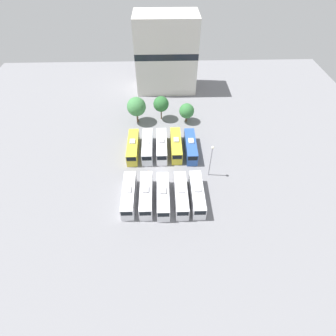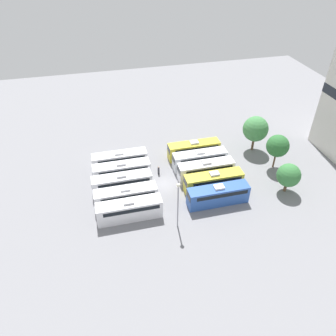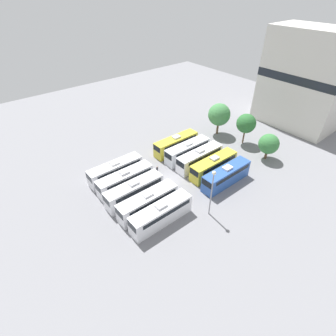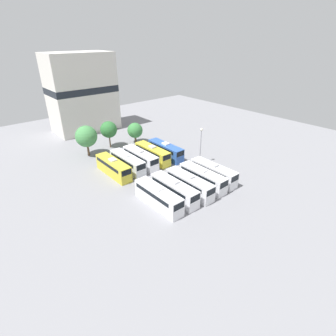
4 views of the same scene
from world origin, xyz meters
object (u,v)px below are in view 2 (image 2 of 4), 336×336
bus_4 (130,209)px  bus_3 (126,196)px  bus_1 (122,171)px  light_pole (178,198)px  bus_2 (122,183)px  worker_person (159,171)px  bus_0 (120,160)px  bus_7 (206,169)px  bus_6 (200,159)px  bus_5 (194,149)px  bus_9 (218,195)px  tree_0 (256,129)px  tree_1 (278,146)px  bus_8 (214,181)px  tree_2 (289,175)px

bus_4 → bus_3: bearing=-178.5°
bus_1 → light_pole: (13.54, 6.61, 3.83)m
bus_2 → bus_3: 3.58m
worker_person → light_pole: light_pole is taller
bus_0 → bus_7: 16.06m
bus_3 → bus_6: (-7.05, 14.87, 0.00)m
bus_6 → bus_7: 3.37m
bus_1 → bus_4: 10.14m
bus_5 → bus_9: 13.71m
bus_4 → tree_0: tree_0 is taller
bus_4 → bus_6: bearing=124.7°
bus_4 → bus_5: same height
bus_9 → light_pole: bearing=-66.6°
bus_6 → tree_1: tree_1 is taller
bus_9 → tree_0: 18.58m
bus_5 → worker_person: bus_5 is taller
bus_6 → bus_9: (10.29, -0.26, 0.00)m
bus_8 → bus_9: (3.47, -0.50, 0.00)m
bus_8 → light_pole: bearing=-50.4°
tree_0 → bus_5: bearing=-91.8°
bus_0 → bus_5: same height
bus_5 → bus_1: bearing=-76.4°
bus_4 → worker_person: (-9.87, 6.78, -0.98)m
bus_6 → light_pole: light_pole is taller
worker_person → tree_2: size_ratio=0.31×
bus_9 → worker_person: (-9.91, -7.75, -0.98)m
worker_person → tree_1: (3.07, 21.57, 3.94)m
bus_0 → bus_7: (6.69, 14.60, 0.00)m
bus_5 → tree_0: bearing=88.2°
tree_1 → tree_2: bearing=-12.0°
bus_7 → light_pole: (10.28, -8.08, 3.83)m
bus_8 → light_pole: 11.39m
bus_1 → bus_6: (-0.11, 14.64, 0.00)m
bus_6 → light_pole: 16.30m
bus_0 → bus_7: size_ratio=1.00×
bus_0 → bus_1: (3.43, -0.09, 0.00)m
bus_3 → bus_5: size_ratio=1.00×
bus_3 → bus_7: bearing=103.9°
bus_0 → bus_5: 14.49m
bus_7 → tree_0: (-6.40, 12.28, 3.04)m
bus_0 → bus_9: size_ratio=1.00×
bus_3 → tree_0: tree_0 is taller
bus_6 → tree_1: bearing=75.7°
bus_1 → tree_0: size_ratio=1.38×
bus_9 → bus_3: bearing=-102.5°
bus_9 → tree_0: (-13.33, 12.58, 3.04)m
bus_9 → worker_person: 12.62m
tree_1 → bus_1: bearing=-96.8°
bus_0 → bus_8: (10.14, 14.79, 0.00)m
bus_9 → bus_6: bearing=178.6°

